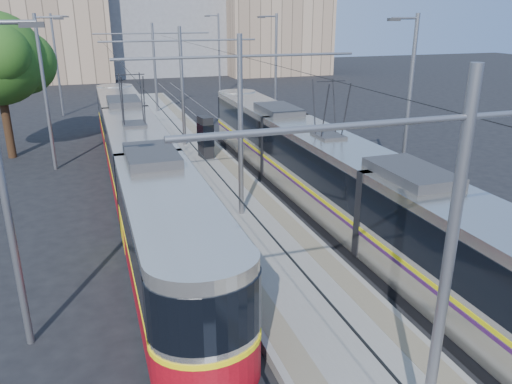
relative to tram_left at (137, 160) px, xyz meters
name	(u,v)px	position (x,y,z in m)	size (l,w,h in m)	color
ground	(329,331)	(3.60, -12.39, -1.71)	(160.00, 160.00, 0.00)	black
platform	(195,159)	(3.60, 4.61, -1.56)	(4.00, 50.00, 0.30)	gray
tactile_strip_left	(170,159)	(2.15, 4.61, -1.40)	(0.70, 50.00, 0.01)	gray
tactile_strip_right	(220,154)	(5.05, 4.61, -1.40)	(0.70, 50.00, 0.01)	gray
rails	(195,162)	(3.60, 4.61, -1.69)	(8.71, 70.00, 0.03)	gray
tram_left	(137,160)	(0.00, 0.00, 0.00)	(2.43, 29.10, 5.50)	black
tram_right	(327,171)	(7.20, -4.73, 0.15)	(2.43, 27.95, 5.50)	black
catenary	(204,88)	(3.60, 1.76, 2.82)	(9.20, 70.00, 7.00)	slate
street_lamps	(179,79)	(3.60, 8.61, 2.47)	(15.18, 38.22, 8.00)	slate
shelter	(206,136)	(4.18, 4.34, -0.19)	(0.78, 1.12, 2.32)	black
tree	(4,60)	(-6.07, 9.19, 3.83)	(5.64, 5.22, 8.20)	#382314
building_left	(40,22)	(-6.40, 47.61, 5.26)	(16.32, 12.24, 13.91)	tan
building_centre	(164,11)	(9.60, 51.61, 6.64)	(18.36, 14.28, 16.67)	gray
building_right	(273,28)	(23.60, 45.61, 4.46)	(14.28, 10.20, 12.32)	tan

